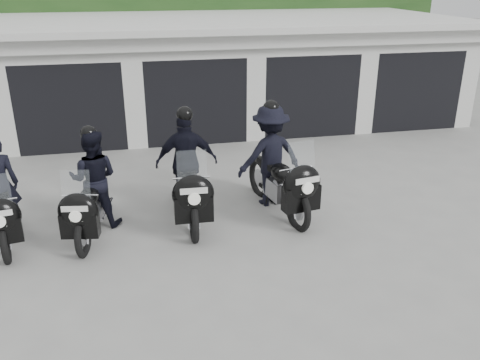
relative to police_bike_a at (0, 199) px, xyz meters
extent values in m
plane|color=gray|center=(3.85, -1.02, -0.75)|extent=(80.00, 80.00, 0.00)
cube|color=silver|center=(3.85, 7.48, 0.65)|extent=(16.00, 6.00, 2.80)
cube|color=silver|center=(3.85, 7.28, 2.13)|extent=(16.40, 6.80, 0.16)
cube|color=silver|center=(3.85, 4.23, 1.90)|extent=(16.40, 0.12, 0.40)
cube|color=black|center=(3.85, 4.46, -0.63)|extent=(16.00, 0.06, 0.24)
cube|color=silver|center=(-0.80, 4.63, 0.65)|extent=(0.50, 0.50, 2.80)
cube|color=black|center=(0.75, 5.68, 0.35)|extent=(2.60, 2.60, 2.20)
cube|color=silver|center=(0.75, 4.63, 1.75)|extent=(2.60, 0.50, 0.60)
cube|color=silver|center=(2.30, 4.63, 0.65)|extent=(0.50, 0.50, 2.80)
cube|color=black|center=(3.85, 5.68, 0.35)|extent=(2.60, 2.60, 2.20)
cube|color=silver|center=(3.85, 4.63, 1.75)|extent=(2.60, 0.50, 0.60)
cube|color=silver|center=(5.40, 4.63, 0.65)|extent=(0.50, 0.50, 2.80)
cube|color=black|center=(6.95, 5.68, 0.35)|extent=(2.60, 2.60, 2.20)
cube|color=silver|center=(6.95, 4.63, 1.75)|extent=(2.60, 0.50, 0.60)
cube|color=silver|center=(8.50, 4.63, 0.65)|extent=(0.50, 0.50, 2.80)
cube|color=black|center=(10.05, 5.68, 0.35)|extent=(2.60, 2.60, 2.20)
cube|color=silver|center=(10.05, 4.63, 1.75)|extent=(2.60, 0.50, 0.60)
cube|color=silver|center=(11.60, 4.63, 0.65)|extent=(0.50, 0.50, 2.80)
cube|color=#1A3C15|center=(3.85, 11.48, 1.40)|extent=(20.00, 2.00, 4.30)
cylinder|color=black|center=(6.85, 12.98, 0.90)|extent=(0.24, 0.24, 3.30)
cylinder|color=black|center=(11.35, 12.98, 0.90)|extent=(0.24, 0.24, 3.30)
torus|color=black|center=(0.14, -0.71, -0.44)|extent=(0.25, 0.74, 0.73)
torus|color=black|center=(-0.14, 0.70, -0.44)|extent=(0.25, 0.74, 0.73)
cube|color=#AFAFB4|center=(0.00, 0.02, -0.37)|extent=(0.36, 0.59, 0.32)
cube|color=black|center=(0.00, 0.00, -0.53)|extent=(0.33, 1.29, 0.06)
ellipsoid|color=black|center=(0.03, -0.15, -0.03)|extent=(0.43, 0.63, 0.29)
cube|color=black|center=(-0.05, 0.27, -0.01)|extent=(0.36, 0.59, 0.10)
cube|color=black|center=(0.16, -0.78, -0.20)|extent=(0.61, 0.33, 0.40)
cube|color=silver|center=(0.18, -0.92, -0.03)|extent=(0.18, 0.05, 0.10)
torus|color=black|center=(1.31, -0.75, -0.44)|extent=(0.23, 0.74, 0.73)
torus|color=black|center=(1.56, 0.66, -0.44)|extent=(0.23, 0.74, 0.73)
cube|color=#AFAFB4|center=(1.44, -0.02, -0.37)|extent=(0.35, 0.58, 0.32)
cube|color=black|center=(1.44, -0.04, -0.53)|extent=(0.30, 1.29, 0.06)
ellipsoid|color=black|center=(1.41, -0.19, -0.03)|extent=(0.42, 0.62, 0.29)
cube|color=black|center=(1.48, 0.23, -0.01)|extent=(0.35, 0.58, 0.10)
ellipsoid|color=black|center=(1.30, -0.83, 0.03)|extent=(0.67, 0.43, 0.60)
cube|color=black|center=(1.30, -0.83, -0.20)|extent=(0.61, 0.31, 0.40)
cube|color=#B2BFC6|center=(1.31, -0.80, 0.43)|extent=(0.45, 0.19, 0.51)
cylinder|color=silver|center=(1.33, -0.63, 0.21)|extent=(0.55, 0.12, 0.03)
cube|color=silver|center=(1.27, -1.00, 0.15)|extent=(0.40, 0.08, 0.09)
cube|color=silver|center=(1.28, -0.97, -0.03)|extent=(0.18, 0.05, 0.10)
imported|color=black|center=(1.49, 0.25, 0.13)|extent=(0.95, 0.80, 1.75)
sphere|color=black|center=(1.49, 0.25, 0.95)|extent=(0.27, 0.27, 0.27)
torus|color=black|center=(3.09, -0.63, -0.41)|extent=(0.15, 0.80, 0.80)
torus|color=black|center=(3.14, 0.95, -0.41)|extent=(0.15, 0.80, 0.80)
cube|color=#AFAFB4|center=(3.12, 0.18, -0.33)|extent=(0.30, 0.61, 0.35)
cube|color=black|center=(3.12, 0.16, -0.51)|extent=(0.13, 1.43, 0.07)
ellipsoid|color=black|center=(3.11, -0.01, 0.04)|extent=(0.38, 0.64, 0.32)
cube|color=black|center=(3.13, 0.46, 0.06)|extent=(0.30, 0.61, 0.11)
ellipsoid|color=black|center=(3.09, -0.72, 0.11)|extent=(0.70, 0.38, 0.66)
cube|color=black|center=(3.09, -0.72, -0.14)|extent=(0.64, 0.26, 0.44)
cube|color=#B2BFC6|center=(3.09, -0.69, 0.55)|extent=(0.49, 0.14, 0.56)
cylinder|color=silver|center=(3.10, -0.50, 0.31)|extent=(0.62, 0.05, 0.03)
cube|color=silver|center=(3.09, -0.91, 0.24)|extent=(0.44, 0.03, 0.10)
cube|color=silver|center=(3.09, -0.88, 0.04)|extent=(0.20, 0.02, 0.11)
imported|color=black|center=(3.13, 0.49, 0.22)|extent=(1.15, 0.68, 1.93)
sphere|color=black|center=(3.13, 0.49, 1.12)|extent=(0.30, 0.30, 0.30)
torus|color=black|center=(4.92, -0.62, -0.40)|extent=(0.27, 0.82, 0.81)
torus|color=black|center=(4.62, 0.95, -0.40)|extent=(0.27, 0.82, 0.81)
cube|color=#AFAFB4|center=(4.77, 0.19, -0.32)|extent=(0.40, 0.66, 0.36)
cube|color=black|center=(4.77, 0.16, -0.50)|extent=(0.36, 1.44, 0.07)
ellipsoid|color=black|center=(4.81, 0.00, 0.05)|extent=(0.48, 0.70, 0.32)
cube|color=black|center=(4.71, 0.47, 0.08)|extent=(0.40, 0.66, 0.11)
ellipsoid|color=black|center=(4.94, -0.71, 0.12)|extent=(0.76, 0.49, 0.67)
cube|color=black|center=(4.94, -0.71, -0.14)|extent=(0.68, 0.36, 0.45)
cube|color=#B2BFC6|center=(4.94, -0.68, 0.57)|extent=(0.51, 0.22, 0.57)
cylinder|color=silver|center=(4.90, -0.49, 0.32)|extent=(0.62, 0.15, 0.03)
cube|color=silver|center=(4.98, -0.90, 0.25)|extent=(0.44, 0.10, 0.10)
cube|color=silver|center=(4.97, -0.86, 0.05)|extent=(0.20, 0.05, 0.11)
imported|color=black|center=(4.71, 0.49, 0.23)|extent=(1.36, 0.88, 1.96)
sphere|color=black|center=(4.71, 0.49, 1.15)|extent=(0.30, 0.30, 0.30)
camera|label=1|loc=(2.26, -8.24, 3.42)|focal=38.00mm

